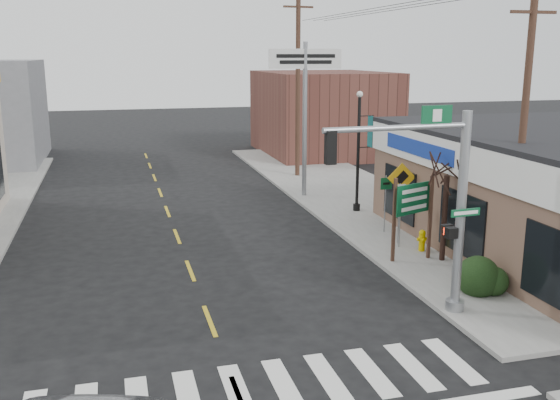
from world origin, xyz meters
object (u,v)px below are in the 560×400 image
object	(u,v)px
lamp_post	(360,142)
dance_center_sign	(305,82)
fire_hydrant	(422,239)
utility_pole_near	(522,137)
utility_pole_far	(298,85)
bare_tree	(448,160)
traffic_signal_pole	(440,192)
guide_sign	(413,207)

from	to	relation	value
lamp_post	dance_center_sign	xyz separation A→B (m)	(-1.36, 3.51, 2.40)
fire_hydrant	utility_pole_near	size ratio (longest dim) A/B	0.09
utility_pole_near	utility_pole_far	world-z (taller)	utility_pole_far
fire_hydrant	lamp_post	size ratio (longest dim) A/B	0.15
lamp_post	bare_tree	distance (m)	7.01
lamp_post	utility_pole_near	distance (m)	9.02
fire_hydrant	bare_tree	bearing A→B (deg)	-79.93
traffic_signal_pole	guide_sign	world-z (taller)	traffic_signal_pole
traffic_signal_pole	lamp_post	xyz separation A→B (m)	(2.27, 10.81, -0.26)
traffic_signal_pole	lamp_post	world-z (taller)	traffic_signal_pole
lamp_post	bare_tree	world-z (taller)	lamp_post
lamp_post	utility_pole_near	xyz separation A→B (m)	(1.49, -8.81, 1.29)
bare_tree	guide_sign	bearing A→B (deg)	164.20
dance_center_sign	traffic_signal_pole	bearing A→B (deg)	-87.87
traffic_signal_pole	utility_pole_near	size ratio (longest dim) A/B	0.65
guide_sign	fire_hydrant	size ratio (longest dim) A/B	3.70
guide_sign	lamp_post	bearing A→B (deg)	61.12
guide_sign	utility_pole_far	size ratio (longest dim) A/B	0.29
lamp_post	bare_tree	xyz separation A→B (m)	(0.14, -7.00, 0.37)
fire_hydrant	utility_pole_far	bearing A→B (deg)	90.71
utility_pole_near	guide_sign	bearing A→B (deg)	139.22
fire_hydrant	traffic_signal_pole	bearing A→B (deg)	-114.60
traffic_signal_pole	bare_tree	size ratio (longest dim) A/B	1.28
bare_tree	utility_pole_far	size ratio (longest dim) A/B	0.44
guide_sign	dance_center_sign	bearing A→B (deg)	71.18
guide_sign	bare_tree	xyz separation A→B (m)	(0.99, -0.28, 1.55)
utility_pole_far	traffic_signal_pole	bearing A→B (deg)	-101.18
traffic_signal_pole	fire_hydrant	xyz separation A→B (m)	(2.23, 4.87, -2.84)
fire_hydrant	dance_center_sign	world-z (taller)	dance_center_sign
utility_pole_near	traffic_signal_pole	bearing A→B (deg)	-151.02
fire_hydrant	bare_tree	size ratio (longest dim) A/B	0.18
fire_hydrant	lamp_post	bearing A→B (deg)	89.58
traffic_signal_pole	utility_pole_far	world-z (taller)	utility_pole_far
bare_tree	traffic_signal_pole	bearing A→B (deg)	-122.40
dance_center_sign	utility_pole_near	distance (m)	12.69
guide_sign	bare_tree	distance (m)	1.86
guide_sign	utility_pole_far	bearing A→B (deg)	65.93
guide_sign	dance_center_sign	size ratio (longest dim) A/B	0.39
traffic_signal_pole	dance_center_sign	size ratio (longest dim) A/B	0.75
utility_pole_near	lamp_post	bearing A→B (deg)	100.56
bare_tree	utility_pole_near	size ratio (longest dim) A/B	0.51
guide_sign	utility_pole_far	world-z (taller)	utility_pole_far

